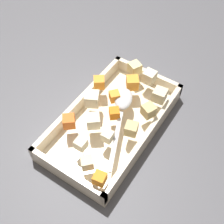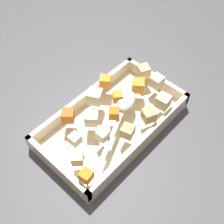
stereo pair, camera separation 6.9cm
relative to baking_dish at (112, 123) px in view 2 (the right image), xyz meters
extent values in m
plane|color=#4C4C51|center=(-0.01, -0.02, -0.01)|extent=(4.00, 4.00, 0.00)
cube|color=beige|center=(0.00, 0.00, -0.01)|extent=(0.36, 0.20, 0.01)
cube|color=beige|center=(0.00, -0.10, 0.02)|extent=(0.36, 0.01, 0.03)
cube|color=beige|center=(0.00, 0.10, 0.02)|extent=(0.36, 0.01, 0.03)
cube|color=beige|center=(-0.17, 0.00, 0.02)|extent=(0.01, 0.20, 0.03)
cube|color=beige|center=(0.17, 0.00, 0.02)|extent=(0.01, 0.20, 0.03)
cube|color=orange|center=(0.04, 0.02, 0.05)|extent=(0.03, 0.03, 0.02)
cube|color=orange|center=(0.06, 0.08, 0.05)|extent=(0.04, 0.04, 0.03)
cube|color=orange|center=(0.10, 0.01, 0.05)|extent=(0.04, 0.04, 0.03)
cube|color=orange|center=(-0.15, -0.07, 0.05)|extent=(0.03, 0.03, 0.02)
cube|color=orange|center=(0.00, -0.01, 0.05)|extent=(0.03, 0.03, 0.02)
cube|color=orange|center=(-0.08, 0.07, 0.05)|extent=(0.04, 0.04, 0.03)
cube|color=tan|center=(-0.02, -0.06, 0.05)|extent=(0.03, 0.03, 0.03)
cube|color=beige|center=(-0.06, -0.03, 0.05)|extent=(0.02, 0.02, 0.02)
cube|color=beige|center=(0.15, -0.02, 0.05)|extent=(0.03, 0.03, 0.03)
cube|color=#E0CC89|center=(0.15, 0.03, 0.05)|extent=(0.04, 0.04, 0.03)
cube|color=beige|center=(0.10, -0.07, 0.05)|extent=(0.03, 0.03, 0.03)
cube|color=beige|center=(0.00, 0.06, 0.05)|extent=(0.04, 0.04, 0.03)
cube|color=tan|center=(0.05, -0.07, 0.05)|extent=(0.04, 0.04, 0.03)
cube|color=beige|center=(-0.14, -0.03, 0.05)|extent=(0.04, 0.04, 0.02)
cube|color=beige|center=(-0.05, 0.02, 0.05)|extent=(0.04, 0.04, 0.03)
cube|color=beige|center=(-0.11, 0.01, 0.05)|extent=(0.02, 0.02, 0.02)
ellipsoid|color=silver|center=(0.05, 0.00, 0.04)|extent=(0.08, 0.07, 0.02)
cube|color=silver|center=(-0.06, -0.05, 0.04)|extent=(0.15, 0.07, 0.01)
camera|label=1|loc=(-0.36, -0.23, 0.59)|focal=47.46mm
camera|label=2|loc=(-0.31, -0.29, 0.59)|focal=47.46mm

